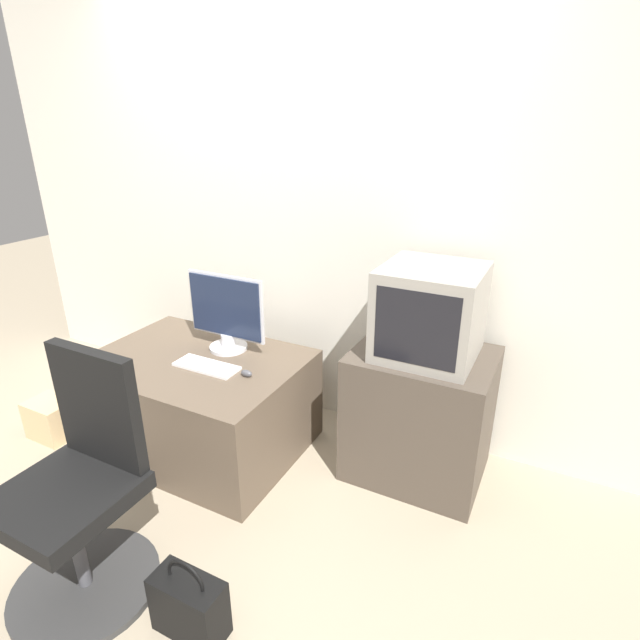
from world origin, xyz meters
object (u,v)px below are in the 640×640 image
Objects in this scene: cardboard_box_lower at (52,419)px; mouse at (246,373)px; crt_tv at (430,312)px; keyboard at (207,366)px; main_monitor at (226,314)px; office_chair at (81,499)px; handbag at (189,605)px.

mouse is at bearing 14.52° from cardboard_box_lower.
crt_tv reaches higher than mouse.
keyboard is 0.24m from mouse.
keyboard is 0.77× the size of crt_tv.
main_monitor is 1.17m from office_chair.
keyboard is 1.37× the size of cardboard_box_lower.
office_chair is at bearing -179.98° from handbag.
main_monitor is 0.49× the size of office_chair.
handbag reaches higher than cardboard_box_lower.
keyboard is 1.05× the size of handbag.
handbag is (-0.47, -1.26, -0.78)m from crt_tv.
office_chair is (-0.15, -0.89, -0.15)m from mouse.
main_monitor and office_chair have the same top height.
crt_tv is 0.47× the size of office_chair.
handbag is at bearing -110.37° from crt_tv.
office_chair is (0.09, -0.87, -0.14)m from keyboard.
main_monitor is at bearing -172.44° from crt_tv.
cardboard_box_lower is at bearing -161.30° from crt_tv.
office_chair is at bearing -127.41° from crt_tv.
main_monitor is 1.11m from crt_tv.
handbag is (0.62, -1.11, -0.63)m from main_monitor.
keyboard is at bearing 17.22° from cardboard_box_lower.
mouse is (0.24, 0.01, 0.01)m from keyboard.
keyboard is at bearing -159.99° from crt_tv.
keyboard is at bearing 123.75° from handbag.
main_monitor is 1.04× the size of crt_tv.
main_monitor is 1.86× the size of cardboard_box_lower.
main_monitor is 1.42m from handbag.
main_monitor is 0.41m from mouse.
handbag is (1.54, -0.58, 0.01)m from cardboard_box_lower.
crt_tv is at bearing 7.56° from main_monitor.
main_monitor reaches higher than keyboard.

